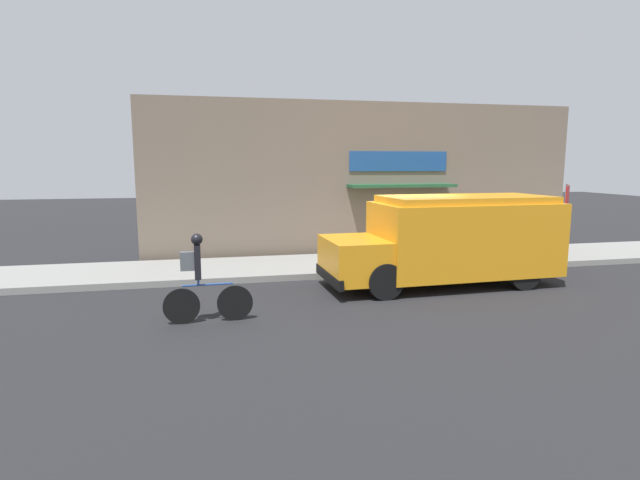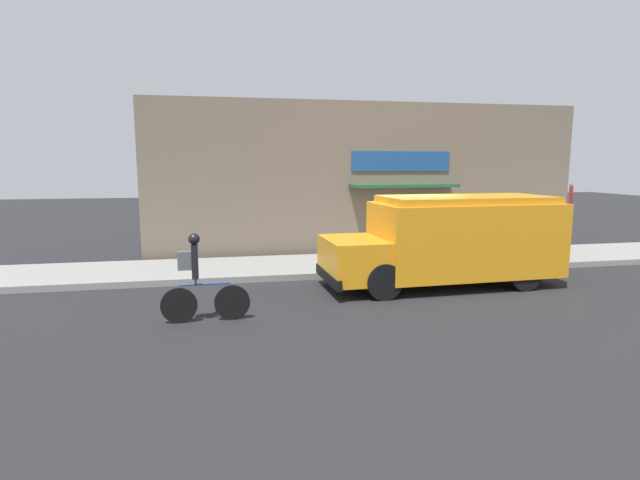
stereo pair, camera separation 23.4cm
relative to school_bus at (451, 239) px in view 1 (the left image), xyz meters
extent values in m
plane|color=#232326|center=(-0.72, 1.26, -1.18)|extent=(70.00, 70.00, 0.00)
cube|color=gray|center=(-0.72, 2.69, -1.09)|extent=(28.00, 2.87, 0.17)
cube|color=#756656|center=(-0.72, 4.50, 1.35)|extent=(14.71, 0.18, 5.07)
cube|color=#1E4C93|center=(0.27, 4.39, 1.96)|extent=(3.40, 0.05, 0.65)
cube|color=#235633|center=(0.27, 4.03, 1.17)|extent=(3.57, 0.76, 0.10)
cube|color=orange|center=(0.37, 0.01, 0.01)|extent=(4.59, 2.26, 1.80)
cube|color=orange|center=(-2.55, -0.09, -0.39)|extent=(1.40, 1.98, 0.99)
cube|color=orange|center=(0.37, 0.01, 1.00)|extent=(4.23, 2.08, 0.17)
cube|color=black|center=(-3.18, -0.11, -0.79)|extent=(0.19, 2.07, 0.24)
cube|color=red|center=(-0.91, 1.27, 0.10)|extent=(0.04, 0.44, 0.44)
cylinder|color=black|center=(-2.14, 0.82, -0.76)|extent=(0.85, 0.29, 0.84)
cylinder|color=black|center=(-2.08, -0.96, -0.76)|extent=(0.85, 0.29, 0.84)
cylinder|color=black|center=(1.49, 0.94, -0.76)|extent=(0.85, 0.29, 0.84)
cylinder|color=black|center=(1.55, -0.84, -0.76)|extent=(0.85, 0.29, 0.84)
cylinder|color=black|center=(-5.48, -1.79, -0.83)|extent=(0.70, 0.05, 0.70)
cylinder|color=black|center=(-6.50, -1.81, -0.83)|extent=(0.70, 0.05, 0.70)
cylinder|color=#234793|center=(-5.99, -1.80, -0.43)|extent=(0.96, 0.05, 0.04)
cylinder|color=#234793|center=(-6.17, -1.80, -0.37)|extent=(0.04, 0.04, 0.12)
cube|color=black|center=(-6.17, -1.80, 0.02)|extent=(0.12, 0.20, 0.66)
sphere|color=black|center=(-6.17, -1.80, 0.46)|extent=(0.22, 0.22, 0.22)
cube|color=#565B60|center=(-6.36, -1.80, 0.05)|extent=(0.26, 0.14, 0.36)
cylinder|color=slate|center=(4.63, 1.70, 0.14)|extent=(0.07, 0.07, 2.29)
cube|color=red|center=(4.63, 1.65, 0.93)|extent=(0.45, 0.45, 0.60)
camera|label=1|loc=(-5.90, -11.42, 1.88)|focal=28.00mm
camera|label=2|loc=(-5.67, -11.47, 1.88)|focal=28.00mm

